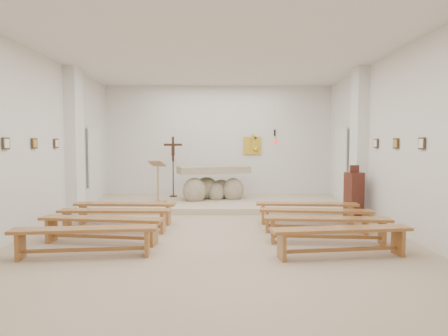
{
  "coord_description": "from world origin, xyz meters",
  "views": [
    {
      "loc": [
        0.16,
        -7.46,
        1.72
      ],
      "look_at": [
        0.17,
        1.6,
        1.16
      ],
      "focal_mm": 32.0,
      "sensor_mm": 36.0,
      "label": 1
    }
  ],
  "objects_px": {
    "bench_left_third": "(102,224)",
    "bench_left_second": "(115,215)",
    "donation_pedestal": "(354,196)",
    "bench_right_fourth": "(341,235)",
    "crucifix_stand": "(173,162)",
    "altar": "(213,185)",
    "bench_right_third": "(327,224)",
    "bench_left_fourth": "(85,235)",
    "bench_left_front": "(125,208)",
    "bench_right_second": "(316,215)",
    "bench_right_front": "(307,208)",
    "lectern": "(158,181)"
  },
  "relations": [
    {
      "from": "bench_left_front",
      "to": "bench_right_second",
      "type": "bearing_deg",
      "value": -9.51
    },
    {
      "from": "bench_left_front",
      "to": "bench_right_third",
      "type": "relative_size",
      "value": 1.0
    },
    {
      "from": "bench_right_second",
      "to": "bench_right_front",
      "type": "bearing_deg",
      "value": 96.74
    },
    {
      "from": "bench_left_fourth",
      "to": "bench_right_third",
      "type": "bearing_deg",
      "value": 5.64
    },
    {
      "from": "altar",
      "to": "lectern",
      "type": "relative_size",
      "value": 1.84
    },
    {
      "from": "altar",
      "to": "bench_left_front",
      "type": "distance_m",
      "value": 3.25
    },
    {
      "from": "bench_right_front",
      "to": "bench_right_third",
      "type": "relative_size",
      "value": 1.0
    },
    {
      "from": "donation_pedestal",
      "to": "altar",
      "type": "bearing_deg",
      "value": 130.4
    },
    {
      "from": "bench_left_second",
      "to": "bench_left_fourth",
      "type": "distance_m",
      "value": 1.67
    },
    {
      "from": "bench_left_second",
      "to": "bench_right_fourth",
      "type": "bearing_deg",
      "value": -22.65
    },
    {
      "from": "bench_left_third",
      "to": "altar",
      "type": "bearing_deg",
      "value": 75.49
    },
    {
      "from": "donation_pedestal",
      "to": "bench_left_front",
      "type": "distance_m",
      "value": 5.06
    },
    {
      "from": "crucifix_stand",
      "to": "donation_pedestal",
      "type": "distance_m",
      "value": 5.25
    },
    {
      "from": "altar",
      "to": "bench_right_front",
      "type": "bearing_deg",
      "value": -69.06
    },
    {
      "from": "donation_pedestal",
      "to": "bench_left_second",
      "type": "distance_m",
      "value": 5.21
    },
    {
      "from": "altar",
      "to": "bench_right_fourth",
      "type": "bearing_deg",
      "value": -84.81
    },
    {
      "from": "altar",
      "to": "bench_left_third",
      "type": "relative_size",
      "value": 0.98
    },
    {
      "from": "donation_pedestal",
      "to": "bench_right_third",
      "type": "relative_size",
      "value": 0.57
    },
    {
      "from": "donation_pedestal",
      "to": "bench_left_front",
      "type": "xyz_separation_m",
      "value": [
        -5.03,
        -0.49,
        -0.2
      ]
    },
    {
      "from": "bench_left_front",
      "to": "bench_right_front",
      "type": "relative_size",
      "value": 1.0
    },
    {
      "from": "bench_left_third",
      "to": "bench_right_fourth",
      "type": "xyz_separation_m",
      "value": [
        3.87,
        -0.83,
        0.0
      ]
    },
    {
      "from": "donation_pedestal",
      "to": "bench_right_second",
      "type": "relative_size",
      "value": 0.57
    },
    {
      "from": "crucifix_stand",
      "to": "bench_right_front",
      "type": "height_order",
      "value": "crucifix_stand"
    },
    {
      "from": "donation_pedestal",
      "to": "bench_right_front",
      "type": "bearing_deg",
      "value": -172.3
    },
    {
      "from": "bench_right_front",
      "to": "bench_left_second",
      "type": "xyz_separation_m",
      "value": [
        -3.87,
        -0.83,
        0.0
      ]
    },
    {
      "from": "bench_left_fourth",
      "to": "bench_right_fourth",
      "type": "bearing_deg",
      "value": -6.55
    },
    {
      "from": "bench_right_front",
      "to": "bench_left_second",
      "type": "relative_size",
      "value": 1.01
    },
    {
      "from": "donation_pedestal",
      "to": "bench_right_third",
      "type": "height_order",
      "value": "donation_pedestal"
    },
    {
      "from": "bench_right_front",
      "to": "bench_left_third",
      "type": "distance_m",
      "value": 4.21
    },
    {
      "from": "bench_right_front",
      "to": "bench_left_third",
      "type": "relative_size",
      "value": 1.0
    },
    {
      "from": "altar",
      "to": "bench_right_fourth",
      "type": "distance_m",
      "value": 5.62
    },
    {
      "from": "altar",
      "to": "bench_right_third",
      "type": "height_order",
      "value": "altar"
    },
    {
      "from": "crucifix_stand",
      "to": "bench_left_second",
      "type": "bearing_deg",
      "value": -107.12
    },
    {
      "from": "bench_left_second",
      "to": "bench_left_third",
      "type": "relative_size",
      "value": 0.99
    },
    {
      "from": "donation_pedestal",
      "to": "bench_left_third",
      "type": "bearing_deg",
      "value": -172.0
    },
    {
      "from": "altar",
      "to": "crucifix_stand",
      "type": "xyz_separation_m",
      "value": [
        -1.18,
        0.55,
        0.63
      ]
    },
    {
      "from": "bench_left_third",
      "to": "bench_left_second",
      "type": "bearing_deg",
      "value": 97.72
    },
    {
      "from": "bench_left_front",
      "to": "bench_left_third",
      "type": "height_order",
      "value": "same"
    },
    {
      "from": "crucifix_stand",
      "to": "bench_left_fourth",
      "type": "bearing_deg",
      "value": -104.69
    },
    {
      "from": "altar",
      "to": "bench_left_second",
      "type": "height_order",
      "value": "altar"
    },
    {
      "from": "donation_pedestal",
      "to": "bench_left_second",
      "type": "height_order",
      "value": "donation_pedestal"
    },
    {
      "from": "bench_left_third",
      "to": "bench_right_fourth",
      "type": "bearing_deg",
      "value": -4.46
    },
    {
      "from": "altar",
      "to": "bench_right_second",
      "type": "bearing_deg",
      "value": -76.16
    },
    {
      "from": "altar",
      "to": "bench_right_second",
      "type": "distance_m",
      "value": 4.11
    },
    {
      "from": "crucifix_stand",
      "to": "bench_right_third",
      "type": "height_order",
      "value": "crucifix_stand"
    },
    {
      "from": "bench_right_fourth",
      "to": "lectern",
      "type": "bearing_deg",
      "value": 119.62
    },
    {
      "from": "crucifix_stand",
      "to": "bench_left_third",
      "type": "height_order",
      "value": "crucifix_stand"
    },
    {
      "from": "altar",
      "to": "bench_left_third",
      "type": "bearing_deg",
      "value": -128.75
    },
    {
      "from": "bench_left_third",
      "to": "bench_left_fourth",
      "type": "distance_m",
      "value": 0.83
    },
    {
      "from": "bench_right_fourth",
      "to": "bench_left_second",
      "type": "bearing_deg",
      "value": 148.79
    }
  ]
}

